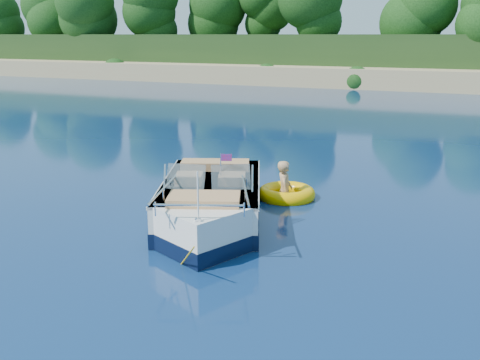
# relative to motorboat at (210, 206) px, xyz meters

# --- Properties ---
(ground) EXTENTS (160.00, 160.00, 0.00)m
(ground) POSITION_rel_motorboat_xyz_m (2.75, -3.57, -0.38)
(ground) COLOR #091942
(ground) RESTS_ON ground
(shoreline) EXTENTS (170.00, 59.00, 6.00)m
(shoreline) POSITION_rel_motorboat_xyz_m (2.75, 60.21, 0.59)
(shoreline) COLOR tan
(shoreline) RESTS_ON ground
(treeline) EXTENTS (150.00, 7.12, 8.19)m
(treeline) POSITION_rel_motorboat_xyz_m (2.79, 37.45, 5.16)
(treeline) COLOR black
(treeline) RESTS_ON ground
(motorboat) EXTENTS (3.42, 5.63, 1.97)m
(motorboat) POSITION_rel_motorboat_xyz_m (0.00, 0.00, 0.00)
(motorboat) COLOR white
(motorboat) RESTS_ON ground
(tow_tube) EXTENTS (1.91, 1.91, 0.39)m
(tow_tube) POSITION_rel_motorboat_xyz_m (0.94, 2.44, -0.28)
(tow_tube) COLOR #F7B201
(tow_tube) RESTS_ON ground
(boy) EXTENTS (0.67, 0.95, 1.71)m
(boy) POSITION_rel_motorboat_xyz_m (0.91, 2.35, -0.38)
(boy) COLOR tan
(boy) RESTS_ON ground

